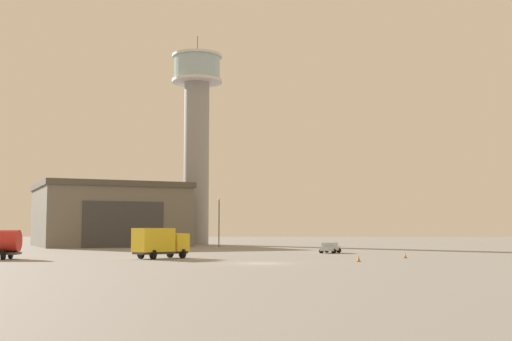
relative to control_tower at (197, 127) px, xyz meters
name	(u,v)px	position (x,y,z in m)	size (l,w,h in m)	color
ground_plane	(262,263)	(16.48, -71.50, -23.94)	(400.00, 400.00, 0.00)	gray
control_tower	(197,127)	(0.00, 0.00, 0.00)	(10.25, 10.25, 42.80)	gray
hangar	(109,215)	(-14.52, -11.79, -18.24)	(34.05, 33.62, 11.36)	#6B665B
truck_box_yellow	(159,242)	(5.15, -62.46, -22.16)	(5.80, 5.98, 3.23)	#38383D
car_silver	(330,247)	(24.20, -45.42, -23.20)	(3.04, 4.41, 1.37)	#B7BABF
light_post_west	(219,218)	(6.63, -17.87, -18.86)	(0.44, 0.44, 8.49)	#38383D
traffic_cone_near_left	(359,258)	(25.64, -67.68, -23.60)	(0.36, 0.36, 0.67)	black
traffic_cone_near_right	(405,255)	(31.49, -59.51, -23.63)	(0.36, 0.36, 0.62)	black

